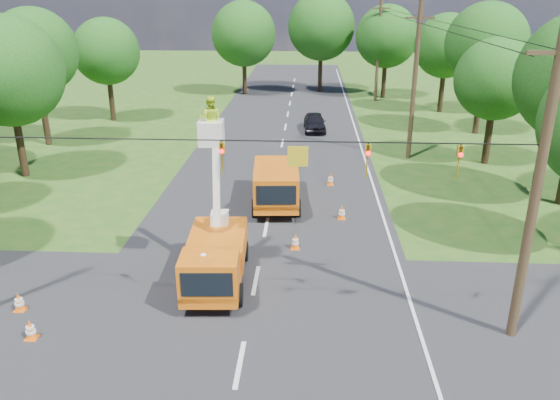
# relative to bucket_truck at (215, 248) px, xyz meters

# --- Properties ---
(ground) EXTENTS (140.00, 140.00, 0.00)m
(ground) POSITION_rel_bucket_truck_xyz_m (1.47, 15.20, -1.49)
(ground) COLOR #245218
(ground) RESTS_ON ground
(road_main) EXTENTS (12.00, 100.00, 0.06)m
(road_main) POSITION_rel_bucket_truck_xyz_m (1.47, 15.20, -1.49)
(road_main) COLOR black
(road_main) RESTS_ON ground
(road_cross) EXTENTS (56.00, 10.00, 0.07)m
(road_cross) POSITION_rel_bucket_truck_xyz_m (1.47, -2.80, -1.49)
(road_cross) COLOR black
(road_cross) RESTS_ON ground
(edge_line) EXTENTS (0.12, 90.00, 0.02)m
(edge_line) POSITION_rel_bucket_truck_xyz_m (7.07, 15.20, -1.49)
(edge_line) COLOR silver
(edge_line) RESTS_ON ground
(bucket_truck) EXTENTS (2.42, 5.52, 6.98)m
(bucket_truck) POSITION_rel_bucket_truck_xyz_m (0.00, 0.00, 0.00)
(bucket_truck) COLOR orange
(bucket_truck) RESTS_ON ground
(second_truck) EXTENTS (2.65, 5.99, 2.19)m
(second_truck) POSITION_rel_bucket_truck_xyz_m (1.75, 8.23, -0.35)
(second_truck) COLOR orange
(second_truck) RESTS_ON ground
(ground_worker) EXTENTS (0.81, 0.66, 1.93)m
(ground_worker) POSITION_rel_bucket_truck_xyz_m (-0.10, -1.66, -0.52)
(ground_worker) COLOR orange
(ground_worker) RESTS_ON ground
(distant_car) EXTENTS (1.83, 4.15, 1.39)m
(distant_car) POSITION_rel_bucket_truck_xyz_m (3.80, 24.26, -0.79)
(distant_car) COLOR black
(distant_car) RESTS_ON ground
(traffic_cone_2) EXTENTS (0.38, 0.38, 0.71)m
(traffic_cone_2) POSITION_rel_bucket_truck_xyz_m (2.89, 3.05, -1.13)
(traffic_cone_2) COLOR orange
(traffic_cone_2) RESTS_ON ground
(traffic_cone_3) EXTENTS (0.38, 0.38, 0.71)m
(traffic_cone_3) POSITION_rel_bucket_truck_xyz_m (5.03, 6.44, -1.13)
(traffic_cone_3) COLOR orange
(traffic_cone_3) RESTS_ON ground
(traffic_cone_4) EXTENTS (0.38, 0.38, 0.71)m
(traffic_cone_4) POSITION_rel_bucket_truck_xyz_m (-5.27, -3.86, -1.13)
(traffic_cone_4) COLOR orange
(traffic_cone_4) RESTS_ON ground
(traffic_cone_5) EXTENTS (0.38, 0.38, 0.71)m
(traffic_cone_5) POSITION_rel_bucket_truck_xyz_m (-6.45, -2.27, -1.13)
(traffic_cone_5) COLOR orange
(traffic_cone_5) RESTS_ON ground
(traffic_cone_7) EXTENTS (0.38, 0.38, 0.71)m
(traffic_cone_7) POSITION_rel_bucket_truck_xyz_m (4.65, 11.38, -1.13)
(traffic_cone_7) COLOR orange
(traffic_cone_7) RESTS_ON ground
(pole_right_near) EXTENTS (1.80, 0.30, 10.00)m
(pole_right_near) POSITION_rel_bucket_truck_xyz_m (9.97, -2.80, 3.62)
(pole_right_near) COLOR #4C3823
(pole_right_near) RESTS_ON ground
(pole_right_mid) EXTENTS (1.80, 0.30, 10.00)m
(pole_right_mid) POSITION_rel_bucket_truck_xyz_m (9.97, 17.20, 3.62)
(pole_right_mid) COLOR #4C3823
(pole_right_mid) RESTS_ON ground
(pole_right_far) EXTENTS (1.80, 0.30, 10.00)m
(pole_right_far) POSITION_rel_bucket_truck_xyz_m (9.97, 37.20, 3.62)
(pole_right_far) COLOR #4C3823
(pole_right_far) RESTS_ON ground
(signal_span) EXTENTS (18.00, 0.29, 1.07)m
(signal_span) POSITION_rel_bucket_truck_xyz_m (3.69, -2.80, 4.39)
(signal_span) COLOR black
(signal_span) RESTS_ON ground
(tree_left_d) EXTENTS (6.20, 6.20, 9.24)m
(tree_left_d) POSITION_rel_bucket_truck_xyz_m (-13.53, 12.20, 4.64)
(tree_left_d) COLOR #382616
(tree_left_d) RESTS_ON ground
(tree_left_e) EXTENTS (5.80, 5.80, 9.41)m
(tree_left_e) POSITION_rel_bucket_truck_xyz_m (-15.33, 19.20, 5.00)
(tree_left_e) COLOR #382616
(tree_left_e) RESTS_ON ground
(tree_left_f) EXTENTS (5.40, 5.40, 8.40)m
(tree_left_f) POSITION_rel_bucket_truck_xyz_m (-13.33, 27.20, 4.20)
(tree_left_f) COLOR #382616
(tree_left_f) RESTS_ON ground
(tree_right_c) EXTENTS (5.00, 5.00, 7.83)m
(tree_right_c) POSITION_rel_bucket_truck_xyz_m (14.67, 16.20, 3.83)
(tree_right_c) COLOR #382616
(tree_right_c) RESTS_ON ground
(tree_right_d) EXTENTS (6.00, 6.00, 9.70)m
(tree_right_d) POSITION_rel_bucket_truck_xyz_m (16.27, 24.20, 5.19)
(tree_right_d) COLOR #382616
(tree_right_d) RESTS_ON ground
(tree_right_e) EXTENTS (5.60, 5.60, 8.63)m
(tree_right_e) POSITION_rel_bucket_truck_xyz_m (15.27, 32.20, 4.32)
(tree_right_e) COLOR #382616
(tree_right_e) RESTS_ON ground
(tree_far_a) EXTENTS (6.60, 6.60, 9.50)m
(tree_far_a) POSITION_rel_bucket_truck_xyz_m (-3.53, 40.20, 4.70)
(tree_far_a) COLOR #382616
(tree_far_a) RESTS_ON ground
(tree_far_b) EXTENTS (7.00, 7.00, 10.32)m
(tree_far_b) POSITION_rel_bucket_truck_xyz_m (4.47, 42.20, 5.32)
(tree_far_b) COLOR #382616
(tree_far_b) RESTS_ON ground
(tree_far_c) EXTENTS (6.20, 6.20, 9.18)m
(tree_far_c) POSITION_rel_bucket_truck_xyz_m (10.97, 39.20, 4.58)
(tree_far_c) COLOR #382616
(tree_far_c) RESTS_ON ground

